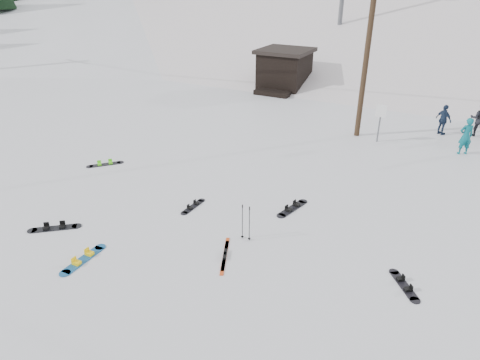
% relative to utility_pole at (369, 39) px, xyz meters
% --- Properties ---
extents(ground, '(200.00, 200.00, 0.00)m').
position_rel_utility_pole_xyz_m(ground, '(-2.00, -14.00, -4.68)').
color(ground, white).
rests_on(ground, ground).
extents(ski_slope, '(60.00, 85.24, 65.97)m').
position_rel_utility_pole_xyz_m(ski_slope, '(-2.00, 41.00, -16.68)').
color(ski_slope, silver).
rests_on(ski_slope, ground).
extents(ridge_left, '(47.54, 95.03, 58.38)m').
position_rel_utility_pole_xyz_m(ridge_left, '(-38.00, 34.00, -15.68)').
color(ridge_left, white).
rests_on(ridge_left, ground).
extents(treeline_left, '(20.00, 64.00, 10.00)m').
position_rel_utility_pole_xyz_m(treeline_left, '(-36.00, 26.00, -4.68)').
color(treeline_left, black).
rests_on(treeline_left, ground).
extents(treeline_crest, '(50.00, 6.00, 10.00)m').
position_rel_utility_pole_xyz_m(treeline_crest, '(-2.00, 72.00, -4.68)').
color(treeline_crest, black).
rests_on(treeline_crest, ski_slope).
extents(utility_pole, '(2.00, 0.26, 9.00)m').
position_rel_utility_pole_xyz_m(utility_pole, '(0.00, 0.00, 0.00)').
color(utility_pole, '#3A2819').
rests_on(utility_pole, ground).
extents(trail_sign, '(0.50, 0.09, 1.85)m').
position_rel_utility_pole_xyz_m(trail_sign, '(1.10, -0.42, -3.41)').
color(trail_sign, '#595B60').
rests_on(trail_sign, ground).
extents(lift_hut, '(3.40, 4.10, 2.75)m').
position_rel_utility_pole_xyz_m(lift_hut, '(-7.00, 6.94, -3.32)').
color(lift_hut, black).
rests_on(lift_hut, ground).
extents(hero_snowboard, '(0.37, 1.70, 0.12)m').
position_rel_utility_pole_xyz_m(hero_snowboard, '(-4.22, -14.13, -4.65)').
color(hero_snowboard, '#165893').
rests_on(hero_snowboard, ground).
extents(hero_skis, '(0.85, 1.71, 0.09)m').
position_rel_utility_pole_xyz_m(hero_skis, '(-0.73, -12.01, -4.65)').
color(hero_skis, '#BA3C13').
rests_on(hero_skis, ground).
extents(ski_poles, '(0.33, 0.09, 1.19)m').
position_rel_utility_pole_xyz_m(ski_poles, '(-0.60, -10.95, -4.07)').
color(ski_poles, black).
rests_on(ski_poles, ground).
extents(board_scatter_a, '(1.36, 1.19, 0.12)m').
position_rel_utility_pole_xyz_m(board_scatter_a, '(-6.31, -13.36, -4.65)').
color(board_scatter_a, black).
rests_on(board_scatter_a, ground).
extents(board_scatter_b, '(0.27, 1.31, 0.09)m').
position_rel_utility_pole_xyz_m(board_scatter_b, '(-3.17, -10.05, -4.66)').
color(board_scatter_b, black).
rests_on(board_scatter_b, ground).
extents(board_scatter_c, '(1.13, 1.25, 0.11)m').
position_rel_utility_pole_xyz_m(board_scatter_c, '(-8.56, -8.80, -4.65)').
color(board_scatter_c, black).
rests_on(board_scatter_c, ground).
extents(board_scatter_d, '(0.95, 1.19, 0.10)m').
position_rel_utility_pole_xyz_m(board_scatter_d, '(4.11, -10.90, -4.66)').
color(board_scatter_d, black).
rests_on(board_scatter_d, ground).
extents(board_scatter_f, '(0.61, 1.61, 0.11)m').
position_rel_utility_pole_xyz_m(board_scatter_f, '(-0.04, -8.51, -4.65)').
color(board_scatter_f, black).
rests_on(board_scatter_f, ground).
extents(skier_teal, '(0.74, 0.67, 1.70)m').
position_rel_utility_pole_xyz_m(skier_teal, '(4.85, -0.15, -3.83)').
color(skier_teal, '#0A616C').
rests_on(skier_teal, ground).
extents(skier_dark, '(0.86, 0.67, 1.76)m').
position_rel_utility_pole_xyz_m(skier_dark, '(5.30, 2.83, -3.80)').
color(skier_dark, black).
rests_on(skier_dark, ground).
extents(skier_navy, '(0.95, 0.83, 1.54)m').
position_rel_utility_pole_xyz_m(skier_navy, '(3.73, 2.19, -3.91)').
color(skier_navy, '#19263E').
rests_on(skier_navy, ground).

